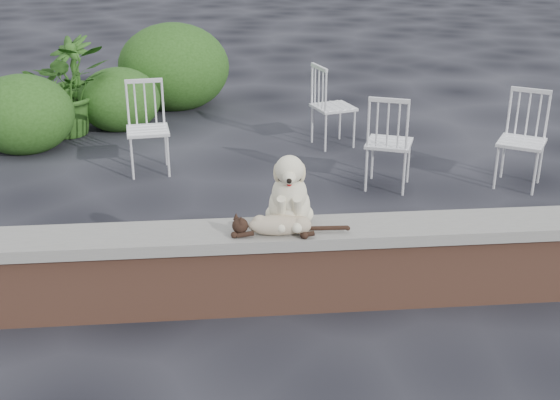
{
  "coord_description": "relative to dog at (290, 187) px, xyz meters",
  "views": [
    {
      "loc": [
        -1.12,
        -4.19,
        2.54
      ],
      "look_at": [
        -0.71,
        0.2,
        0.7
      ],
      "focal_mm": 44.94,
      "sensor_mm": 36.0,
      "label": 1
    }
  ],
  "objects": [
    {
      "name": "chair_b",
      "position": [
        -1.17,
        2.7,
        -0.38
      ],
      "size": [
        0.63,
        0.63,
        0.94
      ],
      "primitive_type": null,
      "rotation": [
        0.0,
        0.0,
        0.12
      ],
      "color": "white",
      "rests_on": "ground"
    },
    {
      "name": "chair_e",
      "position": [
        0.86,
        3.42,
        -0.38
      ],
      "size": [
        0.7,
        0.7,
        0.94
      ],
      "primitive_type": null,
      "rotation": [
        0.0,
        0.0,
        1.87
      ],
      "color": "white",
      "rests_on": "ground"
    },
    {
      "name": "brick_wall",
      "position": [
        0.66,
        -0.06,
        -0.6
      ],
      "size": [
        6.0,
        0.3,
        0.5
      ],
      "primitive_type": "cube",
      "color": "brown",
      "rests_on": "ground"
    },
    {
      "name": "dog",
      "position": [
        0.0,
        0.0,
        0.0
      ],
      "size": [
        0.4,
        0.5,
        0.53
      ],
      "primitive_type": null,
      "rotation": [
        0.0,
        0.0,
        -0.12
      ],
      "color": "beige",
      "rests_on": "capstone"
    },
    {
      "name": "chair_d",
      "position": [
        2.47,
        1.97,
        -0.38
      ],
      "size": [
        0.77,
        0.77,
        0.94
      ],
      "primitive_type": null,
      "rotation": [
        0.0,
        0.0,
        -0.56
      ],
      "color": "white",
      "rests_on": "ground"
    },
    {
      "name": "ground",
      "position": [
        0.66,
        -0.06,
        -0.85
      ],
      "size": [
        60.0,
        60.0,
        0.0
      ],
      "primitive_type": "plane",
      "color": "black",
      "rests_on": "ground"
    },
    {
      "name": "shrubbery",
      "position": [
        -1.54,
        4.75,
        -0.37
      ],
      "size": [
        2.93,
        2.99,
        1.2
      ],
      "color": "#204714",
      "rests_on": "ground"
    },
    {
      "name": "capstone",
      "position": [
        0.66,
        -0.06,
        -0.31
      ],
      "size": [
        6.2,
        0.4,
        0.08
      ],
      "primitive_type": "cube",
      "color": "slate",
      "rests_on": "brick_wall"
    },
    {
      "name": "cat",
      "position": [
        -0.08,
        -0.15,
        -0.19
      ],
      "size": [
        0.93,
        0.32,
        0.15
      ],
      "primitive_type": null,
      "rotation": [
        0.0,
        0.0,
        -0.12
      ],
      "color": "tan",
      "rests_on": "capstone"
    },
    {
      "name": "potted_plant_b",
      "position": [
        -2.3,
        4.93,
        -0.32
      ],
      "size": [
        0.81,
        0.81,
        1.04
      ],
      "primitive_type": "imported",
      "rotation": [
        0.0,
        0.0,
        -0.6
      ],
      "color": "#204714",
      "rests_on": "ground"
    },
    {
      "name": "chair_c",
      "position": [
        1.18,
        2.06,
        -0.38
      ],
      "size": [
        0.73,
        0.73,
        0.94
      ],
      "primitive_type": null,
      "rotation": [
        0.0,
        0.0,
        2.77
      ],
      "color": "white",
      "rests_on": "ground"
    },
    {
      "name": "potted_plant_a",
      "position": [
        -2.23,
        4.15,
        -0.29
      ],
      "size": [
        1.22,
        1.13,
        1.11
      ],
      "primitive_type": "imported",
      "rotation": [
        0.0,
        0.0,
        0.32
      ],
      "color": "#204714",
      "rests_on": "ground"
    }
  ]
}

